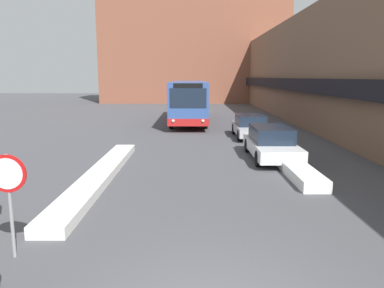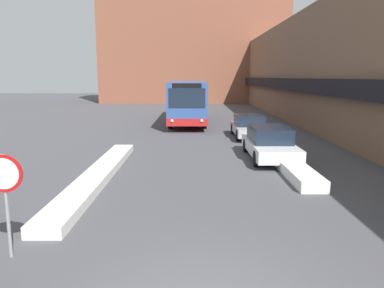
{
  "view_description": "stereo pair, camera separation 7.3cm",
  "coord_description": "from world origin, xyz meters",
  "px_view_note": "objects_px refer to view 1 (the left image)",
  "views": [
    {
      "loc": [
        -0.32,
        -5.22,
        3.6
      ],
      "look_at": [
        -0.29,
        7.95,
        1.23
      ],
      "focal_mm": 35.0,
      "sensor_mm": 36.0,
      "label": 1
    },
    {
      "loc": [
        -0.24,
        -5.22,
        3.6
      ],
      "look_at": [
        -0.29,
        7.95,
        1.23
      ],
      "focal_mm": 35.0,
      "sensor_mm": 36.0,
      "label": 2
    }
  ],
  "objects_px": {
    "parked_car_front": "(270,143)",
    "stop_sign": "(7,184)",
    "city_bus": "(188,100)",
    "parked_car_middle": "(250,126)"
  },
  "relations": [
    {
      "from": "city_bus",
      "to": "parked_car_middle",
      "type": "relative_size",
      "value": 2.82
    },
    {
      "from": "city_bus",
      "to": "parked_car_front",
      "type": "relative_size",
      "value": 2.54
    },
    {
      "from": "city_bus",
      "to": "parked_car_middle",
      "type": "xyz_separation_m",
      "value": [
        3.77,
        -7.71,
        -1.08
      ]
    },
    {
      "from": "parked_car_middle",
      "to": "stop_sign",
      "type": "bearing_deg",
      "value": -114.9
    },
    {
      "from": "city_bus",
      "to": "parked_car_middle",
      "type": "height_order",
      "value": "city_bus"
    },
    {
      "from": "city_bus",
      "to": "stop_sign",
      "type": "bearing_deg",
      "value": -98.26
    },
    {
      "from": "city_bus",
      "to": "parked_car_front",
      "type": "xyz_separation_m",
      "value": [
        3.77,
        -13.68,
        -1.05
      ]
    },
    {
      "from": "city_bus",
      "to": "stop_sign",
      "type": "distance_m",
      "value": 23.27
    },
    {
      "from": "parked_car_front",
      "to": "stop_sign",
      "type": "bearing_deg",
      "value": -127.27
    },
    {
      "from": "parked_car_front",
      "to": "stop_sign",
      "type": "relative_size",
      "value": 2.29
    }
  ]
}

